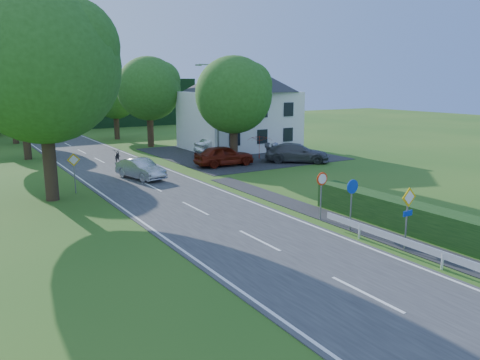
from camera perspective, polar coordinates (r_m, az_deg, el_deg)
road at (r=26.63m, az=-7.44°, el=-2.50°), size 7.00×80.00×0.04m
parking_pad at (r=43.46m, az=-0.24°, el=3.23°), size 14.00×16.00×0.04m
line_edge_left at (r=25.50m, az=-14.10°, el=-3.36°), size 0.12×80.00×0.01m
line_edge_right at (r=28.08m, az=-1.41°, el=-1.59°), size 0.12×80.00×0.01m
line_centre at (r=26.62m, az=-7.44°, el=-2.45°), size 0.12×80.00×0.01m
tree_main at (r=27.90m, az=-22.77°, el=9.39°), size 9.40×9.40×11.64m
tree_left_far at (r=43.92m, az=-24.87°, el=7.83°), size 7.00×7.00×8.58m
tree_right_far at (r=48.84m, az=-11.00°, el=9.31°), size 7.40×7.40×9.09m
tree_left_back at (r=55.89m, az=-25.99°, el=8.12°), size 6.60×6.60×8.07m
tree_right_back at (r=56.10m, az=-14.93°, el=8.66°), size 6.20×6.20×7.56m
tree_right_mid at (r=36.93m, az=-0.77°, el=8.34°), size 7.00×7.00×8.58m
treeline_right at (r=72.02m, az=-17.24°, el=8.96°), size 30.00×5.00×7.00m
house_white at (r=46.61m, az=-0.10°, el=9.24°), size 10.60×8.40×8.60m
streetlight at (r=38.43m, az=-2.90°, el=8.73°), size 2.03×0.18×8.00m
sign_priority_right at (r=19.46m, az=19.80°, el=-3.14°), size 0.78×0.09×2.59m
sign_roundabout at (r=21.39m, az=13.48°, el=-1.76°), size 0.64×0.08×2.37m
sign_speed_limit at (r=22.77m, az=9.94°, el=-0.54°), size 0.64×0.11×2.37m
sign_priority_left at (r=29.54m, az=-19.60°, el=1.70°), size 0.78×0.09×2.44m
moving_car at (r=32.81m, az=-12.03°, el=1.35°), size 2.44×4.41×1.38m
motorcycle at (r=40.67m, az=-14.72°, el=2.99°), size 1.42×2.06×1.03m
parked_car_red at (r=37.09m, az=-1.94°, el=3.00°), size 4.86×2.19×1.62m
parked_car_silver_a at (r=42.95m, az=-2.28°, el=4.22°), size 4.88×1.74×1.60m
parked_car_grey at (r=39.07m, az=6.94°, el=3.31°), size 5.50×4.92×1.53m
parked_car_silver_b at (r=46.46m, az=4.51°, el=4.56°), size 4.92×3.61×1.24m
parasol at (r=40.42m, az=2.42°, el=4.03°), size 2.38×2.42×2.02m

